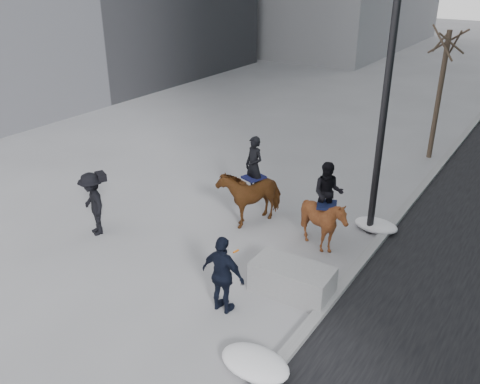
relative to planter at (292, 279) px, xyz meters
The scene contains 10 objects.
ground 2.17m from the planter, behind, with size 120.00×120.00×0.00m, color gray.
curb 9.98m from the planter, 85.03° to the left, with size 0.25×90.00×0.12m, color gray.
planter is the anchor object (origin of this frame).
tree_near 10.61m from the planter, 88.54° to the left, with size 1.20×1.20×5.11m, color #382A21, non-canonical shape.
mounted_left 3.69m from the planter, 136.77° to the left, with size 1.40×2.05×2.42m.
mounted_right 2.23m from the planter, 97.03° to the left, with size 1.64×1.73×2.32m.
feeder 1.70m from the planter, 124.69° to the right, with size 1.04×0.87×1.75m.
camera_crew 5.76m from the planter, behind, with size 1.30×1.08×1.75m.
lamppost 5.88m from the planter, 82.61° to the left, with size 0.25×0.80×9.09m.
snow_piles 0.61m from the planter, 10.14° to the left, with size 1.35×7.06×0.34m.
Camera 1 is at (6.34, -8.38, 6.81)m, focal length 38.00 mm.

